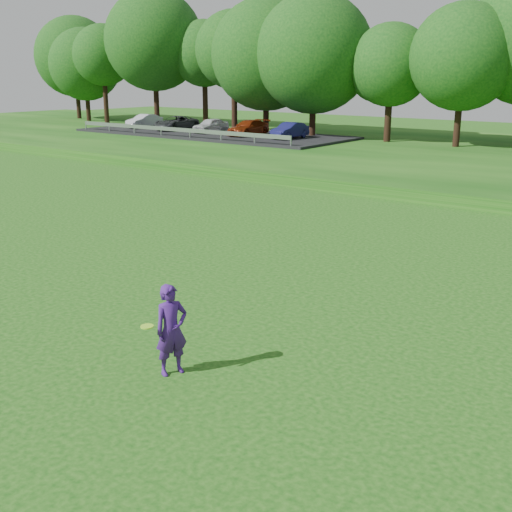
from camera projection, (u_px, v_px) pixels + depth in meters
The scene contains 5 objects.
ground at pixel (48, 331), 14.65m from camera, with size 140.00×140.00×0.00m, color #10460D.
berm at pixel (507, 160), 40.53m from camera, with size 130.00×30.00×0.60m, color #10460D.
walking_path at pixel (414, 198), 29.92m from camera, with size 130.00×1.60×0.04m, color gray.
parking_lot at pixel (208, 130), 53.48m from camera, with size 24.00×9.00×1.38m.
woman at pixel (171, 330), 12.35m from camera, with size 0.68×0.92×1.82m.
Camera 1 is at (12.04, -7.93, 5.70)m, focal length 45.00 mm.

